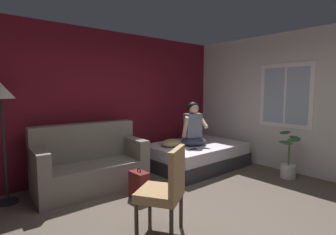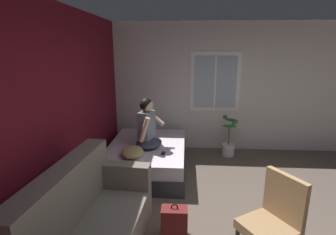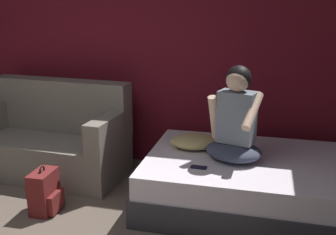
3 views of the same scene
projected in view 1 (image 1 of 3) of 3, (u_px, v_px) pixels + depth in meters
ground_plane at (198, 226)px, 3.09m from camera, size 40.00×40.00×0.00m
wall_back_accent at (97, 103)px, 4.93m from camera, size 10.73×0.16×2.70m
wall_side_with_window at (308, 103)px, 4.84m from camera, size 0.19×6.47×2.70m
bed at (196, 155)px, 5.46m from camera, size 1.94×1.39×0.48m
couch at (90, 164)px, 4.24m from camera, size 1.75×0.93×1.04m
side_chair at (166, 187)px, 2.87m from camera, size 0.63×0.63×0.98m
person_seated at (193, 128)px, 5.28m from camera, size 0.62×0.57×0.88m
backpack at (140, 185)px, 3.86m from camera, size 0.24×0.30×0.46m
throw_pillow at (172, 143)px, 5.20m from camera, size 0.55×0.46×0.14m
cell_phone at (194, 149)px, 4.92m from camera, size 0.15×0.07×0.01m
floor_lamp at (1, 102)px, 3.56m from camera, size 0.36×0.36×1.70m
potted_plant at (289, 162)px, 4.74m from camera, size 0.39×0.37×0.85m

